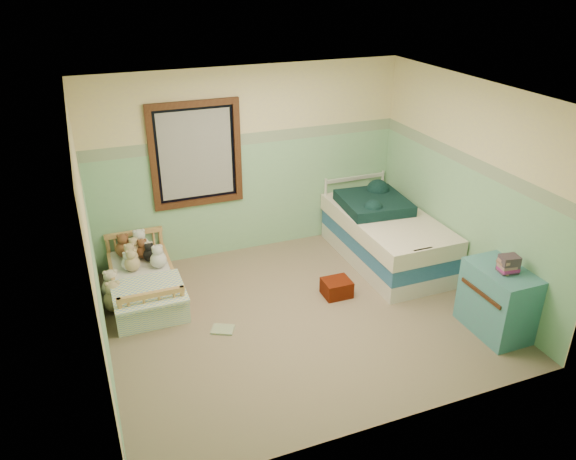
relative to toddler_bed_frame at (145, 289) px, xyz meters
name	(u,v)px	position (x,y,z in m)	size (l,w,h in m)	color
floor	(300,315)	(1.58, -1.05, -0.10)	(4.20, 3.60, 0.02)	#6B6049
ceiling	(302,93)	(1.58, -1.05, 2.42)	(4.20, 3.60, 0.02)	white
wall_back	(249,162)	(1.58, 0.75, 1.16)	(4.20, 0.04, 2.50)	#EEE296
wall_front	(390,305)	(1.58, -2.85, 1.16)	(4.20, 0.04, 2.50)	#EEE296
wall_left	(90,249)	(-0.52, -1.05, 1.16)	(0.04, 3.60, 2.50)	#EEE296
wall_right	(467,188)	(3.68, -1.05, 1.16)	(0.04, 3.60, 2.50)	#EEE296
wainscot_mint	(250,198)	(1.58, 0.74, 0.66)	(4.20, 0.01, 1.50)	#81BB8C
border_strip	(249,139)	(1.58, 0.74, 1.48)	(4.20, 0.01, 0.15)	#3E6B49
window_frame	(196,155)	(0.88, 0.71, 1.36)	(1.16, 0.06, 1.36)	#33140B
window_blinds	(196,155)	(0.88, 0.72, 1.36)	(0.92, 0.01, 1.12)	beige
toddler_bed_frame	(145,289)	(0.00, 0.00, 0.00)	(0.73, 1.45, 0.19)	#B98A44
toddler_mattress	(144,278)	(0.00, 0.00, 0.15)	(0.66, 1.39, 0.12)	silver
patchwork_quilt	(149,291)	(0.00, -0.45, 0.23)	(0.79, 0.73, 0.03)	#83ABD7
plush_bed_brown	(124,249)	(-0.15, 0.50, 0.32)	(0.21, 0.21, 0.21)	brown
plush_bed_white	(140,246)	(0.05, 0.50, 0.33)	(0.23, 0.23, 0.23)	silver
plush_bed_tan	(131,257)	(-0.10, 0.28, 0.31)	(0.19, 0.19, 0.19)	tan
plush_bed_dark	(150,255)	(0.13, 0.28, 0.29)	(0.16, 0.16, 0.16)	black
plush_floor_cream	(112,288)	(-0.37, 0.09, 0.03)	(0.25, 0.25, 0.25)	beige
plush_floor_tan	(115,301)	(-0.37, -0.20, 0.04)	(0.26, 0.26, 0.26)	tan
twin_bed_frame	(385,253)	(3.13, -0.28, 0.02)	(0.98, 1.95, 0.22)	white
twin_boxspring	(386,238)	(3.13, -0.28, 0.24)	(0.98, 1.95, 0.22)	#1E4F82
twin_mattress	(387,223)	(3.13, -0.28, 0.46)	(1.02, 1.99, 0.22)	#F5E7CC
teal_blanket	(374,203)	(3.08, 0.02, 0.64)	(0.83, 0.88, 0.14)	black
dresser	(498,300)	(3.44, -2.08, 0.29)	(0.48, 0.76, 0.76)	teal
book_stack	(509,264)	(3.44, -2.13, 0.76)	(0.19, 0.14, 0.19)	brown
red_pillow	(337,288)	(2.15, -0.83, 0.01)	(0.33, 0.29, 0.20)	#962407
floor_book	(223,329)	(0.68, -1.02, -0.08)	(0.24, 0.18, 0.02)	gold
extra_plush_0	(128,263)	(-0.14, 0.15, 0.30)	(0.16, 0.16, 0.16)	silver
extra_plush_1	(135,251)	(-0.03, 0.44, 0.30)	(0.18, 0.18, 0.18)	tan
extra_plush_2	(158,260)	(0.20, 0.08, 0.31)	(0.20, 0.20, 0.20)	silver
extra_plush_3	(132,264)	(-0.10, 0.11, 0.31)	(0.19, 0.19, 0.19)	tan
extra_plush_4	(143,251)	(0.07, 0.39, 0.30)	(0.18, 0.18, 0.18)	brown
extra_plush_5	(150,253)	(0.14, 0.34, 0.29)	(0.16, 0.16, 0.16)	beige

